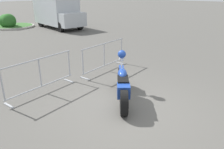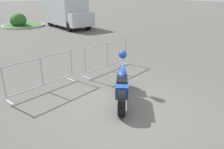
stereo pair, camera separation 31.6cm
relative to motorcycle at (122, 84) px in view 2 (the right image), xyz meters
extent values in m
plane|color=#54514C|center=(-0.27, -0.37, -0.48)|extent=(120.00, 120.00, 0.00)
cylinder|color=black|center=(0.57, 0.54, -0.15)|extent=(0.59, 0.58, 0.65)
cylinder|color=black|center=(-0.57, -0.54, -0.15)|extent=(0.59, 0.58, 0.65)
cube|color=silver|center=(0.00, 0.00, -0.05)|extent=(0.78, 0.76, 0.28)
ellipsoid|color=navy|center=(0.13, 0.13, 0.23)|extent=(0.59, 0.58, 0.26)
cube|color=black|center=(-0.13, -0.13, 0.19)|extent=(0.58, 0.57, 0.12)
cube|color=navy|center=(-0.38, -0.36, 0.05)|extent=(0.49, 0.49, 0.32)
cube|color=navy|center=(0.57, 0.54, 0.19)|extent=(0.39, 0.38, 0.06)
cylinder|color=silver|center=(0.49, 0.47, 0.33)|extent=(0.06, 0.06, 0.45)
sphere|color=silver|center=(0.53, 0.51, 0.50)|extent=(0.16, 0.16, 0.16)
sphere|color=navy|center=(0.49, 0.47, 0.65)|extent=(0.24, 0.24, 0.24)
cylinder|color=#9EA0A5|center=(-1.32, 2.06, 0.57)|extent=(2.35, 0.30, 0.04)
cylinder|color=#9EA0A5|center=(-1.32, 2.06, -0.28)|extent=(2.35, 0.30, 0.04)
cylinder|color=#9EA0A5|center=(-2.44, 1.93, 0.15)|extent=(0.05, 0.05, 0.85)
cylinder|color=#9EA0A5|center=(-1.32, 2.06, 0.15)|extent=(0.05, 0.05, 0.85)
cylinder|color=#9EA0A5|center=(-0.19, 2.18, 0.15)|extent=(0.05, 0.05, 0.85)
cube|color=#9EA0A5|center=(-2.37, 1.94, -0.46)|extent=(0.11, 0.44, 0.03)
cube|color=#9EA0A5|center=(-0.26, 2.17, -0.46)|extent=(0.11, 0.44, 0.03)
cylinder|color=#9EA0A5|center=(1.32, 2.06, 0.57)|extent=(2.35, 0.30, 0.04)
cylinder|color=#9EA0A5|center=(1.32, 2.06, -0.28)|extent=(2.35, 0.30, 0.04)
cylinder|color=#9EA0A5|center=(0.19, 1.93, 0.15)|extent=(0.05, 0.05, 0.85)
cylinder|color=#9EA0A5|center=(1.32, 2.06, 0.15)|extent=(0.05, 0.05, 0.85)
cylinder|color=#9EA0A5|center=(2.44, 2.18, 0.15)|extent=(0.05, 0.05, 0.85)
cube|color=#9EA0A5|center=(0.26, 1.94, -0.46)|extent=(0.11, 0.44, 0.03)
cube|color=#9EA0A5|center=(2.37, 2.17, -0.46)|extent=(0.11, 0.44, 0.03)
cube|color=#B2B7BC|center=(5.91, 12.26, 0.83)|extent=(2.37, 4.27, 2.00)
cube|color=#B2B7BC|center=(5.68, 9.77, 0.36)|extent=(1.98, 1.07, 1.00)
cylinder|color=black|center=(6.55, 10.09, -0.12)|extent=(0.31, 0.74, 0.72)
cylinder|color=black|center=(4.88, 10.25, -0.12)|extent=(0.31, 0.74, 0.72)
cylinder|color=black|center=(6.86, 13.38, -0.12)|extent=(0.31, 0.74, 0.72)
cylinder|color=black|center=(5.19, 13.53, -0.12)|extent=(0.31, 0.74, 0.72)
cylinder|color=#ADA89E|center=(3.43, 15.02, -0.41)|extent=(3.39, 3.39, 0.14)
cylinder|color=#38662D|center=(3.43, 15.02, -0.33)|extent=(3.12, 3.12, 0.02)
sphere|color=#286023|center=(2.98, 14.53, 0.13)|extent=(1.09, 1.09, 1.09)
sphere|color=#286023|center=(3.18, 15.22, 0.05)|extent=(0.91, 0.91, 0.91)
sphere|color=#286023|center=(2.79, 14.78, 0.05)|extent=(0.92, 0.92, 0.92)
sphere|color=#33702D|center=(2.95, 15.07, 0.10)|extent=(1.02, 1.02, 1.02)
camera|label=1|loc=(-4.18, -3.58, 2.41)|focal=35.00mm
camera|label=2|loc=(-3.96, -3.80, 2.41)|focal=35.00mm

